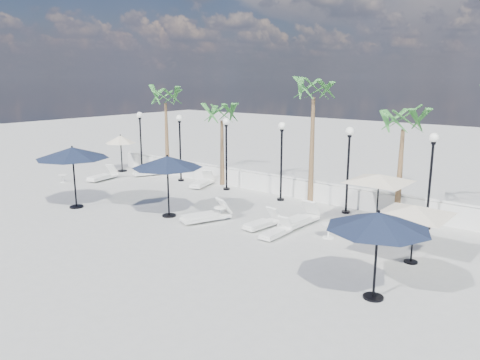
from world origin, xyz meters
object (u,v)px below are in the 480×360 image
Objects in this scene: parasol_navy_right at (378,221)px; lounger_3 at (202,182)px; lounger_4 at (300,219)px; parasol_cream_small at (121,140)px; lounger_2 at (206,215)px; lounger_0 at (148,172)px; parasol_navy_mid at (167,162)px; lounger_1 at (103,176)px; lounger_5 at (262,223)px; parasol_cream_sq_a at (379,175)px; lounger_6 at (276,232)px; parasol_navy_left at (72,153)px; parasol_cream_sq_b at (415,206)px.

lounger_3 is at bearing 152.20° from parasol_navy_right.
parasol_cream_small reaches higher than lounger_4.
parasol_cream_small is at bearing -179.56° from lounger_2.
lounger_0 is 9.17m from parasol_navy_mid.
lounger_4 reaches higher than lounger_3.
lounger_1 is at bearing -169.97° from lounger_2.
parasol_cream_small is (-13.85, 3.65, 1.81)m from lounger_5.
lounger_1 is 16.17m from parasol_cream_sq_a.
parasol_cream_small is (-2.37, -0.11, 1.81)m from lounger_0.
parasol_navy_right is (17.47, -6.78, 1.98)m from lounger_0.
lounger_6 is 0.69× the size of parasol_cream_small.
parasol_navy_left is at bearing -120.89° from lounger_3.
lounger_0 is 7.73m from parasol_navy_left.
lounger_0 is at bearing 170.93° from lounger_4.
lounger_0 is 1.13× the size of lounger_6.
parasol_cream_sq_b is (12.79, -3.61, 1.68)m from lounger_3.
parasol_cream_sq_b is at bearing -51.56° from parasol_cream_sq_a.
lounger_3 is 0.67× the size of parasol_navy_mid.
parasol_navy_right reaches higher than lounger_6.
parasol_navy_right is at bearing -27.75° from lounger_6.
lounger_3 is 14.69m from parasol_navy_right.
parasol_cream_small reaches higher than lounger_0.
lounger_2 reaches higher than lounger_0.
lounger_0 is 0.90× the size of lounger_3.
lounger_0 is at bearing 175.08° from lounger_2.
parasol_navy_right is 20.93m from parasol_cream_small.
parasol_cream_sq_b is (17.39, -3.61, 1.70)m from lounger_0.
parasol_cream_small reaches higher than parasol_cream_sq_b.
parasol_cream_sq_a reaches higher than lounger_2.
parasol_cream_sq_b reaches higher than lounger_3.
parasol_navy_mid is 10.13m from parasol_cream_sq_b.
lounger_0 is at bearing 2.68° from parasol_cream_small.
parasol_navy_left is 14.52m from parasol_navy_right.
lounger_3 reaches higher than lounger_0.
parasol_cream_sq_a reaches higher than lounger_4.
parasol_cream_sq_b is at bearing -33.01° from lounger_3.
lounger_4 is at bearing -9.27° from parasol_cream_small.
parasol_navy_left reaches higher than lounger_6.
lounger_6 is at bearing 14.38° from parasol_navy_left.
lounger_3 is (5.69, 2.47, -0.00)m from lounger_1.
lounger_3 is 13.40m from parasol_cream_sq_b.
lounger_5 is 4.82m from parasol_navy_mid.
parasol_cream_sq_a reaches higher than lounger_6.
parasol_cream_sq_a is at bearing -0.95° from parasol_cream_small.
lounger_0 is at bearing 168.46° from lounger_5.
parasol_navy_left is (-9.51, -4.22, 2.28)m from lounger_4.
lounger_2 is 0.68× the size of parasol_navy_left.
lounger_0 is 18.85m from parasol_navy_right.
lounger_5 is 9.33m from parasol_navy_left.
lounger_6 is 15.58m from parasol_cream_small.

